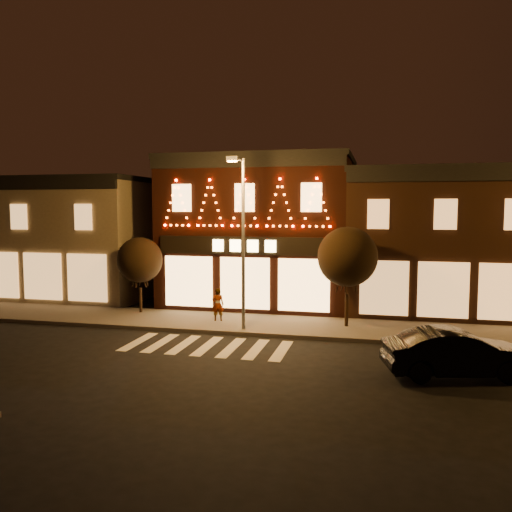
% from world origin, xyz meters
% --- Properties ---
extents(ground, '(120.00, 120.00, 0.00)m').
position_xyz_m(ground, '(0.00, 0.00, 0.00)').
color(ground, black).
rests_on(ground, ground).
extents(sidewalk_far, '(44.00, 4.00, 0.15)m').
position_xyz_m(sidewalk_far, '(2.00, 8.00, 0.07)').
color(sidewalk_far, '#47423D').
rests_on(sidewalk_far, ground).
extents(building_left, '(12.20, 8.28, 7.30)m').
position_xyz_m(building_left, '(-13.00, 13.99, 3.66)').
color(building_left, '#7B7057').
rests_on(building_left, ground).
extents(building_pulp, '(10.20, 8.34, 8.30)m').
position_xyz_m(building_pulp, '(0.00, 13.98, 4.16)').
color(building_pulp, black).
rests_on(building_pulp, ground).
extents(building_right_a, '(9.20, 8.28, 7.50)m').
position_xyz_m(building_right_a, '(9.50, 13.99, 3.76)').
color(building_right_a, '#361E13').
rests_on(building_right_a, ground).
extents(streetlamp_mid, '(0.48, 1.70, 7.46)m').
position_xyz_m(streetlamp_mid, '(0.80, 6.38, 4.53)').
color(streetlamp_mid, '#59595E').
rests_on(streetlamp_mid, sidewalk_far).
extents(tree_left, '(2.30, 2.30, 3.85)m').
position_xyz_m(tree_left, '(-5.29, 9.04, 2.85)').
color(tree_left, black).
rests_on(tree_left, sidewalk_far).
extents(tree_right, '(2.69, 2.69, 4.50)m').
position_xyz_m(tree_right, '(5.20, 8.25, 3.30)').
color(tree_right, black).
rests_on(tree_right, sidewalk_far).
extents(dark_sedan, '(4.94, 2.69, 1.55)m').
position_xyz_m(dark_sedan, '(9.13, 2.31, 0.77)').
color(dark_sedan, black).
rests_on(dark_sedan, ground).
extents(pedestrian, '(0.63, 0.49, 1.55)m').
position_xyz_m(pedestrian, '(-0.81, 7.99, 0.92)').
color(pedestrian, gray).
rests_on(pedestrian, sidewalk_far).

